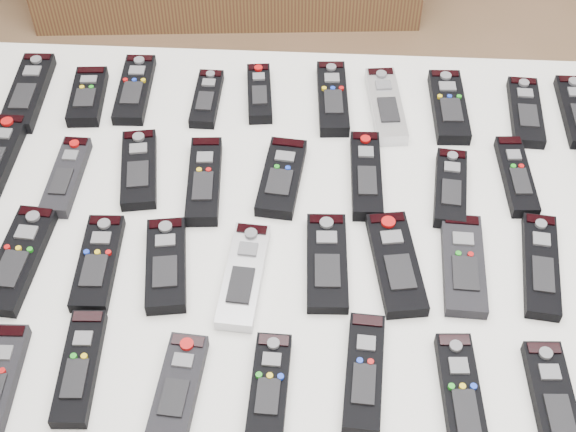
{
  "coord_description": "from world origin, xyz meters",
  "views": [
    {
      "loc": [
        -0.05,
        -0.79,
        1.74
      ],
      "look_at": [
        -0.09,
        0.03,
        0.8
      ],
      "focal_mm": 50.0,
      "sensor_mm": 36.0,
      "label": 1
    }
  ],
  "objects_px": {
    "remote_1": "(88,96)",
    "remote_34": "(364,372)",
    "remote_0": "(28,92)",
    "remote_5": "(333,98)",
    "remote_13": "(204,180)",
    "remote_3": "(207,99)",
    "remote_24": "(327,262)",
    "remote_12": "(139,169)",
    "remote_26": "(463,264)",
    "table": "(288,248)",
    "remote_7": "(449,106)",
    "remote_32": "(178,388)",
    "remote_23": "(244,275)",
    "remote_35": "(462,398)",
    "remote_17": "(516,176)",
    "remote_8": "(526,112)",
    "remote_33": "(269,386)",
    "remote_11": "(66,176)",
    "remote_31": "(80,367)",
    "remote_4": "(259,93)",
    "remote_36": "(554,403)",
    "remote_25": "(396,263)",
    "remote_20": "(19,259)",
    "remote_15": "(366,175)",
    "remote_14": "(282,177)",
    "remote_22": "(166,265)",
    "remote_16": "(450,188)",
    "remote_2": "(135,89)",
    "remote_21": "(98,262)",
    "remote_6": "(386,106)",
    "remote_27": "(541,265)"
  },
  "relations": [
    {
      "from": "remote_1",
      "to": "remote_34",
      "type": "xyz_separation_m",
      "value": [
        0.49,
        -0.54,
        -0.0
      ]
    },
    {
      "from": "remote_0",
      "to": "remote_5",
      "type": "xyz_separation_m",
      "value": [
        0.55,
        0.01,
        -0.0
      ]
    },
    {
      "from": "remote_13",
      "to": "remote_3",
      "type": "bearing_deg",
      "value": 91.87
    },
    {
      "from": "remote_0",
      "to": "remote_24",
      "type": "height_order",
      "value": "remote_0"
    },
    {
      "from": "remote_5",
      "to": "remote_12",
      "type": "xyz_separation_m",
      "value": [
        -0.32,
        -0.2,
        -0.0
      ]
    },
    {
      "from": "remote_26",
      "to": "table",
      "type": "bearing_deg",
      "value": 166.77
    },
    {
      "from": "remote_7",
      "to": "remote_32",
      "type": "bearing_deg",
      "value": -126.35
    },
    {
      "from": "remote_23",
      "to": "remote_35",
      "type": "height_order",
      "value": "remote_35"
    },
    {
      "from": "remote_0",
      "to": "remote_17",
      "type": "distance_m",
      "value": 0.87
    },
    {
      "from": "remote_8",
      "to": "remote_33",
      "type": "relative_size",
      "value": 1.11
    },
    {
      "from": "remote_0",
      "to": "remote_11",
      "type": "relative_size",
      "value": 1.19
    },
    {
      "from": "remote_31",
      "to": "remote_1",
      "type": "bearing_deg",
      "value": 98.7
    },
    {
      "from": "remote_13",
      "to": "remote_26",
      "type": "xyz_separation_m",
      "value": [
        0.41,
        -0.15,
        -0.0
      ]
    },
    {
      "from": "remote_4",
      "to": "remote_36",
      "type": "xyz_separation_m",
      "value": [
        0.43,
        -0.6,
        0.0
      ]
    },
    {
      "from": "remote_4",
      "to": "remote_25",
      "type": "bearing_deg",
      "value": -64.34
    },
    {
      "from": "remote_20",
      "to": "remote_33",
      "type": "height_order",
      "value": "remote_33"
    },
    {
      "from": "remote_15",
      "to": "remote_32",
      "type": "xyz_separation_m",
      "value": [
        -0.25,
        -0.41,
        -0.0
      ]
    },
    {
      "from": "remote_34",
      "to": "remote_15",
      "type": "bearing_deg",
      "value": 92.56
    },
    {
      "from": "remote_1",
      "to": "remote_14",
      "type": "bearing_deg",
      "value": -31.29
    },
    {
      "from": "remote_22",
      "to": "remote_26",
      "type": "height_order",
      "value": "remote_22"
    },
    {
      "from": "remote_13",
      "to": "remote_31",
      "type": "relative_size",
      "value": 1.05
    },
    {
      "from": "remote_16",
      "to": "remote_2",
      "type": "bearing_deg",
      "value": 164.18
    },
    {
      "from": "remote_21",
      "to": "remote_2",
      "type": "bearing_deg",
      "value": 90.62
    },
    {
      "from": "remote_6",
      "to": "remote_11",
      "type": "bearing_deg",
      "value": -165.14
    },
    {
      "from": "remote_11",
      "to": "remote_26",
      "type": "relative_size",
      "value": 0.92
    },
    {
      "from": "remote_8",
      "to": "remote_31",
      "type": "distance_m",
      "value": 0.87
    },
    {
      "from": "remote_14",
      "to": "remote_17",
      "type": "bearing_deg",
      "value": 9.47
    },
    {
      "from": "remote_15",
      "to": "remote_24",
      "type": "relative_size",
      "value": 1.04
    },
    {
      "from": "remote_25",
      "to": "remote_16",
      "type": "bearing_deg",
      "value": 50.7
    },
    {
      "from": "remote_17",
      "to": "table",
      "type": "bearing_deg",
      "value": -165.76
    },
    {
      "from": "remote_5",
      "to": "remote_17",
      "type": "bearing_deg",
      "value": -33.82
    },
    {
      "from": "remote_16",
      "to": "remote_34",
      "type": "xyz_separation_m",
      "value": [
        -0.14,
        -0.35,
        -0.0
      ]
    },
    {
      "from": "remote_6",
      "to": "remote_35",
      "type": "distance_m",
      "value": 0.58
    },
    {
      "from": "remote_6",
      "to": "remote_15",
      "type": "bearing_deg",
      "value": -108.1
    },
    {
      "from": "remote_6",
      "to": "remote_20",
      "type": "relative_size",
      "value": 0.95
    },
    {
      "from": "remote_20",
      "to": "remote_0",
      "type": "bearing_deg",
      "value": 107.07
    },
    {
      "from": "remote_23",
      "to": "remote_3",
      "type": "bearing_deg",
      "value": 108.69
    },
    {
      "from": "remote_4",
      "to": "remote_12",
      "type": "distance_m",
      "value": 0.27
    },
    {
      "from": "remote_32",
      "to": "remote_35",
      "type": "distance_m",
      "value": 0.37
    },
    {
      "from": "remote_22",
      "to": "remote_23",
      "type": "relative_size",
      "value": 0.89
    },
    {
      "from": "remote_27",
      "to": "remote_32",
      "type": "height_order",
      "value": "remote_32"
    },
    {
      "from": "remote_0",
      "to": "remote_6",
      "type": "height_order",
      "value": "same"
    },
    {
      "from": "remote_6",
      "to": "remote_22",
      "type": "height_order",
      "value": "same"
    },
    {
      "from": "remote_12",
      "to": "remote_31",
      "type": "bearing_deg",
      "value": -101.47
    },
    {
      "from": "remote_14",
      "to": "remote_15",
      "type": "xyz_separation_m",
      "value": [
        0.14,
        0.01,
        0.0
      ]
    },
    {
      "from": "remote_1",
      "to": "remote_21",
      "type": "distance_m",
      "value": 0.39
    },
    {
      "from": "remote_5",
      "to": "remote_14",
      "type": "bearing_deg",
      "value": -115.12
    },
    {
      "from": "remote_27",
      "to": "remote_15",
      "type": "bearing_deg",
      "value": 152.97
    },
    {
      "from": "remote_27",
      "to": "remote_32",
      "type": "xyz_separation_m",
      "value": [
        -0.51,
        -0.23,
        0.0
      ]
    },
    {
      "from": "remote_6",
      "to": "remote_34",
      "type": "height_order",
      "value": "remote_6"
    }
  ]
}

